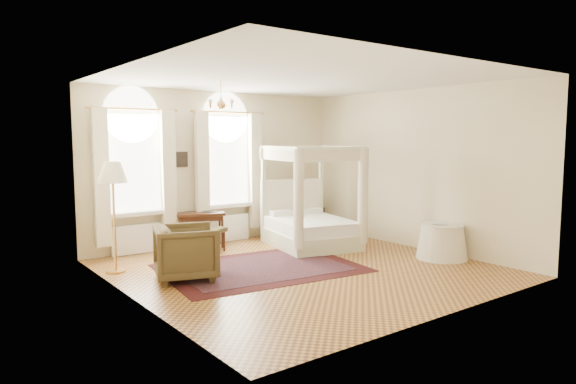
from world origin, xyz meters
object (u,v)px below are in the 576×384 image
stool (213,232)px  floor_lamp (113,178)px  armchair (186,252)px  coffee_table (189,253)px  nightstand (313,219)px  writing_desk (200,217)px  side_table (442,242)px  canopy_bed (311,224)px

stool → floor_lamp: bearing=-169.7°
armchair → coffee_table: (0.15, 0.20, -0.06)m
stool → floor_lamp: (-2.09, -0.38, 1.21)m
nightstand → stool: nightstand is taller
writing_desk → stool: (-0.03, -0.58, -0.22)m
stool → armchair: bearing=-130.8°
coffee_table → side_table: (4.41, -1.79, -0.06)m
nightstand → armchair: (-4.43, -2.11, 0.15)m
nightstand → armchair: 4.91m
nightstand → stool: 3.17m
writing_desk → coffee_table: size_ratio=1.59×
canopy_bed → stool: size_ratio=3.98×
stool → floor_lamp: floor_lamp is taller
stool → writing_desk: bearing=87.5°
side_table → coffee_table: bearing=157.9°
nightstand → floor_lamp: size_ratio=0.31×
canopy_bed → coffee_table: canopy_bed is taller
nightstand → side_table: (0.12, -3.70, 0.03)m
writing_desk → armchair: 2.51m
nightstand → coffee_table: nightstand is taller
armchair → side_table: size_ratio=1.01×
nightstand → side_table: 3.70m
floor_lamp → canopy_bed: bearing=-5.3°
nightstand → stool: (-3.12, -0.58, 0.12)m
armchair → side_table: 4.82m
armchair → floor_lamp: size_ratio=0.52×
canopy_bed → floor_lamp: bearing=174.7°
armchair → side_table: bearing=-90.8°
canopy_bed → writing_desk: bearing=145.1°
coffee_table → floor_lamp: floor_lamp is taller
stool → coffee_table: bearing=-131.4°
coffee_table → floor_lamp: 1.81m
writing_desk → armchair: armchair is taller
armchair → coffee_table: bearing=-17.9°
floor_lamp → writing_desk: bearing=24.4°
canopy_bed → armchair: (-3.26, -0.77, -0.04)m
nightstand → side_table: bearing=-88.1°
side_table → stool: bearing=136.1°
stool → armchair: (-1.32, -1.53, 0.03)m
armchair → coffee_table: 0.26m
coffee_table → canopy_bed: bearing=10.4°
armchair → side_table: armchair is taller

